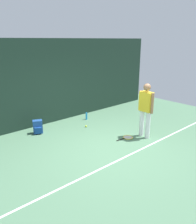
{
  "coord_description": "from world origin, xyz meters",
  "views": [
    {
      "loc": [
        -4.03,
        -4.15,
        2.93
      ],
      "look_at": [
        0.0,
        0.4,
        1.0
      ],
      "focal_mm": 36.6,
      "sensor_mm": 36.0,
      "label": 1
    }
  ],
  "objects_px": {
    "tennis_racket": "(127,137)",
    "backpack": "(38,127)",
    "tennis_player": "(146,107)",
    "water_bottle": "(86,116)",
    "tennis_ball_near_player": "(86,126)"
  },
  "relations": [
    {
      "from": "tennis_player",
      "to": "water_bottle",
      "type": "relative_size",
      "value": 6.24
    },
    {
      "from": "tennis_ball_near_player",
      "to": "tennis_racket",
      "type": "bearing_deg",
      "value": -76.13
    },
    {
      "from": "backpack",
      "to": "water_bottle",
      "type": "distance_m",
      "value": 2.03
    },
    {
      "from": "tennis_player",
      "to": "water_bottle",
      "type": "height_order",
      "value": "tennis_player"
    },
    {
      "from": "tennis_racket",
      "to": "backpack",
      "type": "relative_size",
      "value": 1.43
    },
    {
      "from": "tennis_ball_near_player",
      "to": "water_bottle",
      "type": "bearing_deg",
      "value": 49.88
    },
    {
      "from": "tennis_racket",
      "to": "water_bottle",
      "type": "bearing_deg",
      "value": 93.5
    },
    {
      "from": "backpack",
      "to": "tennis_ball_near_player",
      "type": "xyz_separation_m",
      "value": [
        1.51,
        -0.62,
        -0.18
      ]
    },
    {
      "from": "tennis_player",
      "to": "tennis_racket",
      "type": "xyz_separation_m",
      "value": [
        -0.47,
        0.29,
        -0.95
      ]
    },
    {
      "from": "tennis_ball_near_player",
      "to": "water_bottle",
      "type": "height_order",
      "value": "water_bottle"
    },
    {
      "from": "water_bottle",
      "to": "tennis_ball_near_player",
      "type": "bearing_deg",
      "value": -130.12
    },
    {
      "from": "tennis_player",
      "to": "water_bottle",
      "type": "distance_m",
      "value": 2.63
    },
    {
      "from": "tennis_ball_near_player",
      "to": "backpack",
      "type": "bearing_deg",
      "value": 157.78
    },
    {
      "from": "backpack",
      "to": "water_bottle",
      "type": "height_order",
      "value": "backpack"
    },
    {
      "from": "backpack",
      "to": "tennis_ball_near_player",
      "type": "bearing_deg",
      "value": 2.68
    }
  ]
}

